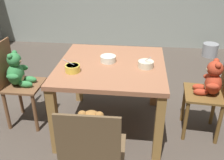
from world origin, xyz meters
TOP-DOWN VIEW (x-y plane):
  - ground_plane at (0.00, 0.00)m, footprint 5.20×5.20m
  - dining_table at (0.00, 0.00)m, footprint 1.01×1.02m
  - teddy_chair_near_right at (0.94, -0.01)m, footprint 0.39×0.41m
  - teddy_chair_near_front at (-0.01, -0.96)m, footprint 0.42×0.40m
  - teddy_chair_near_left at (-0.94, -0.04)m, footprint 0.37×0.37m
  - porridge_bowl_white_center at (-0.04, 0.05)m, footprint 0.15×0.15m
  - porridge_bowl_yellow_near_left at (-0.32, -0.21)m, footprint 0.14×0.13m
  - porridge_bowl_cream_near_right at (0.32, -0.04)m, footprint 0.14×0.15m
  - metal_pail at (1.47, 2.15)m, footprint 0.26×0.26m

SIDE VIEW (x-z plane):
  - ground_plane at x=0.00m, z-range -0.04..0.00m
  - metal_pail at x=1.47m, z-range 0.00..0.22m
  - teddy_chair_near_right at x=0.94m, z-range 0.11..0.96m
  - teddy_chair_near_left at x=-0.94m, z-range 0.10..0.99m
  - teddy_chair_near_front at x=-0.01m, z-range 0.11..0.99m
  - dining_table at x=0.00m, z-range 0.24..0.95m
  - porridge_bowl_white_center at x=-0.04m, z-range 0.71..0.77m
  - porridge_bowl_cream_near_right at x=0.32m, z-range 0.67..0.80m
  - porridge_bowl_yellow_near_left at x=-0.32m, z-range 0.68..0.81m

